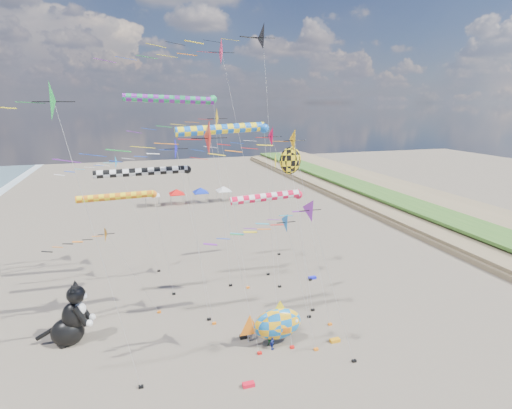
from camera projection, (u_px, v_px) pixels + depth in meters
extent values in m
plane|color=brown|center=(287.00, 402.00, 28.34)|extent=(260.00, 260.00, 0.00)
cone|color=purple|center=(324.00, 211.00, 28.55)|extent=(1.79, 1.92, 1.97)
cylinder|color=#B2B2B2|center=(340.00, 292.00, 30.64)|extent=(3.34, 0.02, 13.11)
cube|color=black|center=(354.00, 361.00, 32.71)|extent=(0.36, 0.24, 0.20)
cone|color=green|center=(90.00, 101.00, 24.18)|extent=(2.38, 2.55, 2.63)
cylinder|color=#B2B2B2|center=(118.00, 259.00, 26.97)|extent=(1.60, 0.02, 20.76)
cube|color=black|center=(141.00, 387.00, 29.73)|extent=(0.36, 0.24, 0.20)
cone|color=#1212DA|center=(180.00, 149.00, 33.44)|extent=(2.04, 2.19, 2.25)
cylinder|color=#B2B2B2|center=(198.00, 243.00, 35.88)|extent=(2.51, 0.02, 16.90)
cube|color=black|center=(214.00, 323.00, 38.30)|extent=(0.36, 0.24, 0.20)
cone|color=#EA003D|center=(281.00, 136.00, 42.35)|extent=(2.22, 2.38, 2.45)
cylinder|color=#B2B2B2|center=(297.00, 213.00, 45.06)|extent=(4.02, 0.02, 17.25)
cube|color=black|center=(310.00, 280.00, 47.74)|extent=(0.36, 0.24, 0.20)
cone|color=red|center=(222.00, 136.00, 28.42)|extent=(2.59, 2.77, 2.86)
cylinder|color=#B2B2B2|center=(243.00, 255.00, 31.09)|extent=(2.85, 0.02, 18.34)
cube|color=black|center=(260.00, 353.00, 33.74)|extent=(0.36, 0.24, 0.20)
cone|color=#1A9BD4|center=(119.00, 161.00, 45.76)|extent=(1.60, 1.71, 1.76)
cylinder|color=#B2B2B2|center=(140.00, 219.00, 48.04)|extent=(3.70, 0.02, 14.20)
cube|color=black|center=(159.00, 271.00, 50.30)|extent=(0.36, 0.24, 0.20)
cone|color=black|center=(268.00, 36.00, 38.88)|extent=(2.71, 2.90, 2.98)
cylinder|color=#B2B2B2|center=(274.00, 172.00, 42.45)|extent=(1.69, 0.02, 27.00)
cube|color=black|center=(280.00, 286.00, 46.00)|extent=(0.36, 0.24, 0.20)
cone|color=orange|center=(127.00, 230.00, 37.49)|extent=(1.51, 1.61, 1.66)
cylinder|color=#B2B2B2|center=(144.00, 273.00, 38.95)|extent=(2.42, 0.02, 9.09)
cube|color=black|center=(159.00, 312.00, 40.40)|extent=(0.36, 0.24, 0.20)
cone|color=#0B61BA|center=(304.00, 219.00, 30.91)|extent=(1.56, 1.66, 1.72)
cylinder|color=#B2B2B2|center=(310.00, 288.00, 32.61)|extent=(1.55, 0.02, 11.93)
cube|color=black|center=(316.00, 349.00, 34.28)|extent=(0.36, 0.24, 0.20)
cone|color=yellow|center=(226.00, 118.00, 40.41)|extent=(2.19, 2.35, 2.42)
cylinder|color=#B2B2B2|center=(238.00, 208.00, 43.09)|extent=(2.21, 0.02, 19.16)
cube|color=black|center=(248.00, 287.00, 45.75)|extent=(0.36, 0.24, 0.20)
cone|color=#CA1D47|center=(237.00, 52.00, 41.87)|extent=(2.86, 3.06, 3.16)
cylinder|color=#B2B2B2|center=(254.00, 173.00, 45.60)|extent=(3.72, 0.02, 25.83)
cube|color=black|center=(268.00, 274.00, 49.29)|extent=(0.36, 0.24, 0.20)
cone|color=#FFB40A|center=(319.00, 140.00, 33.27)|extent=(2.09, 2.23, 2.30)
cylinder|color=#B2B2B2|center=(325.00, 239.00, 35.73)|extent=(1.97, 0.02, 17.64)
cube|color=black|center=(330.00, 324.00, 38.16)|extent=(0.36, 0.24, 0.20)
cylinder|color=#ED103B|center=(265.00, 197.00, 35.09)|extent=(6.30, 0.73, 0.73)
sphere|color=#ED103B|center=(298.00, 195.00, 35.99)|extent=(0.76, 0.76, 0.76)
cylinder|color=#B2B2B2|center=(304.00, 259.00, 37.76)|extent=(1.52, 0.02, 12.60)
cube|color=black|center=(309.00, 317.00, 39.51)|extent=(0.36, 0.24, 0.20)
cylinder|color=red|center=(250.00, 200.00, 52.62)|extent=(5.40, 0.61, 0.61)
sphere|color=red|center=(269.00, 198.00, 53.39)|extent=(0.64, 0.64, 0.64)
cylinder|color=#B2B2B2|center=(274.00, 227.00, 54.63)|extent=(1.52, 0.02, 8.26)
cube|color=black|center=(279.00, 254.00, 55.84)|extent=(0.36, 0.24, 0.20)
cylinder|color=orange|center=(115.00, 197.00, 39.90)|extent=(7.40, 0.72, 0.72)
sphere|color=orange|center=(153.00, 194.00, 40.96)|extent=(0.76, 0.76, 0.76)
cylinder|color=#B2B2B2|center=(164.00, 246.00, 42.60)|extent=(1.52, 0.02, 11.55)
cube|color=black|center=(174.00, 294.00, 44.22)|extent=(0.36, 0.24, 0.20)
cylinder|color=black|center=(142.00, 172.00, 33.81)|extent=(7.71, 0.68, 0.68)
sphere|color=black|center=(187.00, 170.00, 34.92)|extent=(0.72, 0.72, 0.72)
cylinder|color=#B2B2B2|center=(199.00, 249.00, 36.98)|extent=(1.52, 0.02, 14.97)
cube|color=black|center=(209.00, 319.00, 39.02)|extent=(0.36, 0.24, 0.20)
cylinder|color=blue|center=(221.00, 129.00, 32.72)|extent=(7.51, 0.79, 0.79)
sphere|color=blue|center=(264.00, 128.00, 33.80)|extent=(0.83, 0.83, 0.83)
cylinder|color=#B2B2B2|center=(271.00, 232.00, 36.31)|extent=(1.52, 0.02, 18.55)
cube|color=black|center=(278.00, 321.00, 38.79)|extent=(0.36, 0.24, 0.20)
cylinder|color=#1B9951|center=(169.00, 99.00, 39.44)|extent=(8.80, 0.76, 0.76)
sphere|color=#1B9951|center=(213.00, 99.00, 40.70)|extent=(0.80, 0.80, 0.80)
cylinder|color=#B2B2B2|center=(222.00, 199.00, 43.51)|extent=(1.52, 0.02, 21.01)
cube|color=black|center=(231.00, 285.00, 46.30)|extent=(0.36, 0.24, 0.20)
ellipsoid|color=yellow|center=(290.00, 161.00, 38.32)|extent=(2.20, 0.40, 2.64)
cone|color=yellow|center=(276.00, 161.00, 37.89)|extent=(0.12, 1.80, 1.80)
cylinder|color=#B2B2B2|center=(302.00, 238.00, 39.57)|extent=(2.03, 2.03, 15.27)
cube|color=black|center=(313.00, 310.00, 40.79)|extent=(0.36, 0.24, 0.20)
ellipsoid|color=blue|center=(278.00, 324.00, 34.73)|extent=(4.36, 1.81, 2.89)
cone|color=orange|center=(250.00, 328.00, 34.01)|extent=(2.12, 0.15, 2.12)
cone|color=yellow|center=(280.00, 308.00, 34.43)|extent=(1.54, 0.12, 1.54)
cylinder|color=#B2B2B2|center=(291.00, 337.00, 34.88)|extent=(0.20, 1.04, 1.52)
cube|color=red|center=(292.00, 347.00, 34.55)|extent=(0.36, 0.24, 0.20)
imported|color=gray|center=(250.00, 332.00, 35.39)|extent=(0.76, 0.62, 1.80)
imported|color=#227E21|center=(270.00, 340.00, 34.77)|extent=(0.67, 0.63, 1.10)
imported|color=#263899|center=(272.00, 343.00, 34.27)|extent=(0.71, 0.67, 1.17)
cube|color=red|center=(248.00, 385.00, 29.89)|extent=(0.90, 0.44, 0.30)
cube|color=orange|center=(335.00, 340.00, 35.47)|extent=(0.90, 0.44, 0.30)
cube|color=#161BE4|center=(312.00, 278.00, 48.17)|extent=(0.90, 0.44, 0.30)
cube|color=black|center=(245.00, 337.00, 36.04)|extent=(0.90, 0.44, 0.30)
cube|color=white|center=(152.00, 196.00, 81.60)|extent=(3.00, 3.00, 0.15)
pyramid|color=white|center=(152.00, 191.00, 81.34)|extent=(4.20, 4.20, 1.00)
cylinder|color=#999999|center=(146.00, 203.00, 80.30)|extent=(0.08, 0.08, 2.20)
cylinder|color=#999999|center=(159.00, 202.00, 81.05)|extent=(0.08, 0.08, 2.20)
cylinder|color=#999999|center=(146.00, 200.00, 82.71)|extent=(0.08, 0.08, 2.20)
cylinder|color=#999999|center=(159.00, 199.00, 83.46)|extent=(0.08, 0.08, 2.20)
cube|color=red|center=(177.00, 194.00, 83.03)|extent=(3.00, 3.00, 0.15)
pyramid|color=red|center=(177.00, 189.00, 82.77)|extent=(4.20, 4.20, 1.00)
cylinder|color=#999999|center=(171.00, 201.00, 81.74)|extent=(0.08, 0.08, 2.20)
cylinder|color=#999999|center=(184.00, 200.00, 82.48)|extent=(0.08, 0.08, 2.20)
cylinder|color=#999999|center=(170.00, 198.00, 84.14)|extent=(0.08, 0.08, 2.20)
cylinder|color=#999999|center=(183.00, 198.00, 84.89)|extent=(0.08, 0.08, 2.20)
cube|color=#122BBD|center=(201.00, 192.00, 84.46)|extent=(3.00, 3.00, 0.15)
pyramid|color=#122BBD|center=(201.00, 188.00, 84.21)|extent=(4.20, 4.20, 1.00)
cylinder|color=#999999|center=(196.00, 199.00, 83.17)|extent=(0.08, 0.08, 2.20)
cylinder|color=#999999|center=(208.00, 199.00, 83.92)|extent=(0.08, 0.08, 2.20)
cylinder|color=#999999|center=(194.00, 197.00, 85.58)|extent=(0.08, 0.08, 2.20)
cylinder|color=#999999|center=(206.00, 196.00, 86.33)|extent=(0.08, 0.08, 2.20)
cube|color=silver|center=(224.00, 191.00, 85.90)|extent=(3.00, 3.00, 0.15)
pyramid|color=silver|center=(224.00, 186.00, 85.64)|extent=(4.20, 4.20, 1.00)
cylinder|color=#999999|center=(219.00, 198.00, 84.61)|extent=(0.08, 0.08, 2.20)
cylinder|color=#999999|center=(231.00, 197.00, 85.35)|extent=(0.08, 0.08, 2.20)
cylinder|color=#999999|center=(217.00, 195.00, 87.01)|extent=(0.08, 0.08, 2.20)
cylinder|color=#999999|center=(228.00, 194.00, 87.76)|extent=(0.08, 0.08, 2.20)
imported|color=#26262D|center=(258.00, 198.00, 86.50)|extent=(3.54, 2.10, 1.13)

